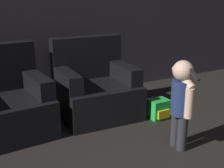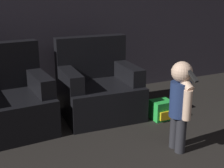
{
  "view_description": "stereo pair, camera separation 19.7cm",
  "coord_description": "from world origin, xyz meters",
  "views": [
    {
      "loc": [
        -1.46,
        0.45,
        1.5
      ],
      "look_at": [
        -0.0,
        3.07,
        0.57
      ],
      "focal_mm": 50.0,
      "sensor_mm": 36.0,
      "label": 1
    },
    {
      "loc": [
        -1.28,
        0.36,
        1.5
      ],
      "look_at": [
        -0.0,
        3.07,
        0.57
      ],
      "focal_mm": 50.0,
      "sensor_mm": 36.0,
      "label": 2
    }
  ],
  "objects": [
    {
      "name": "person_toddler",
      "position": [
        0.43,
        2.52,
        0.51
      ],
      "size": [
        0.19,
        0.34,
        0.87
      ],
      "rotation": [
        0.0,
        0.0,
        -1.65
      ],
      "color": "#28282D",
      "rests_on": "ground_plane"
    },
    {
      "name": "armchair_left",
      "position": [
        -0.98,
        3.68,
        0.32
      ],
      "size": [
        0.94,
        0.86,
        0.92
      ],
      "rotation": [
        0.0,
        0.0,
        0.06
      ],
      "color": "black",
      "rests_on": "ground_plane"
    },
    {
      "name": "wall_back",
      "position": [
        0.0,
        4.5,
        1.3
      ],
      "size": [
        8.4,
        0.05,
        2.6
      ],
      "color": "#3D3842",
      "rests_on": "ground_plane"
    },
    {
      "name": "armchair_right",
      "position": [
        0.1,
        3.68,
        0.32
      ],
      "size": [
        0.93,
        0.85,
        0.92
      ],
      "rotation": [
        0.0,
        0.0,
        -0.05
      ],
      "color": "black",
      "rests_on": "ground_plane"
    },
    {
      "name": "toy_backpack",
      "position": [
        0.71,
        3.21,
        0.11
      ],
      "size": [
        0.23,
        0.22,
        0.23
      ],
      "color": "green",
      "rests_on": "ground_plane"
    }
  ]
}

